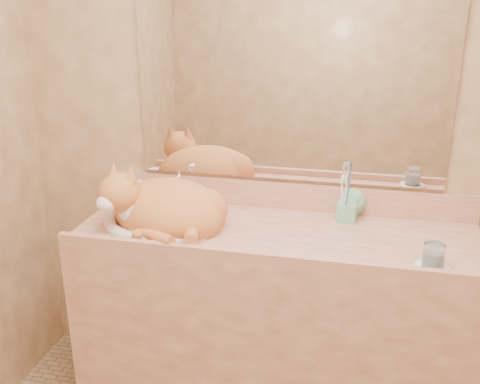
% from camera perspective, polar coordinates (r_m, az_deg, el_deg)
% --- Properties ---
extents(wall_back, '(2.40, 0.02, 2.50)m').
position_cam_1_polar(wall_back, '(2.28, 5.23, 7.78)').
color(wall_back, olive).
rests_on(wall_back, ground).
extents(vanity_counter, '(1.60, 0.55, 0.85)m').
position_cam_1_polar(vanity_counter, '(2.34, 3.65, -13.80)').
color(vanity_counter, '#A15E48').
rests_on(vanity_counter, floor).
extents(mirror, '(1.30, 0.02, 0.80)m').
position_cam_1_polar(mirror, '(2.24, 5.30, 11.22)').
color(mirror, white).
rests_on(mirror, wall_back).
extents(sink_basin, '(0.55, 0.48, 0.16)m').
position_cam_1_polar(sink_basin, '(2.20, -8.14, -1.50)').
color(sink_basin, white).
rests_on(sink_basin, vanity_counter).
extents(faucet, '(0.06, 0.12, 0.16)m').
position_cam_1_polar(faucet, '(2.37, -6.53, 0.21)').
color(faucet, white).
rests_on(faucet, vanity_counter).
extents(cat, '(0.58, 0.51, 0.27)m').
position_cam_1_polar(cat, '(2.18, -8.32, -1.42)').
color(cat, '#C0622C').
rests_on(cat, sink_basin).
extents(soap_dispenser, '(0.09, 0.09, 0.18)m').
position_cam_1_polar(soap_dispenser, '(2.22, 11.28, -1.22)').
color(soap_dispenser, '#77BF9F').
rests_on(soap_dispenser, vanity_counter).
extents(toothbrush_cup, '(0.15, 0.15, 0.11)m').
position_cam_1_polar(toothbrush_cup, '(2.24, 11.02, -1.91)').
color(toothbrush_cup, '#77BF9F').
rests_on(toothbrush_cup, vanity_counter).
extents(toothbrushes, '(0.03, 0.03, 0.21)m').
position_cam_1_polar(toothbrushes, '(2.22, 11.14, -0.26)').
color(toothbrushes, white).
rests_on(toothbrushes, toothbrush_cup).
extents(saucer, '(0.12, 0.12, 0.01)m').
position_cam_1_polar(saucer, '(1.96, 19.79, -7.63)').
color(saucer, white).
rests_on(saucer, vanity_counter).
extents(water_glass, '(0.07, 0.07, 0.08)m').
position_cam_1_polar(water_glass, '(1.94, 19.95, -6.39)').
color(water_glass, silver).
rests_on(water_glass, saucer).
extents(lotion_bottle, '(0.05, 0.05, 0.11)m').
position_cam_1_polar(lotion_bottle, '(2.43, -10.79, -0.15)').
color(lotion_bottle, white).
rests_on(lotion_bottle, vanity_counter).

